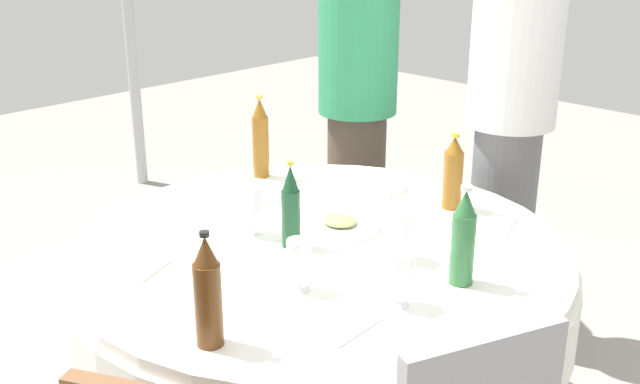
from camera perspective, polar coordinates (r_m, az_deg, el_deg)
The scene contains 18 objects.
dining_table at distance 2.39m, azimuth -0.00°, elevation -6.97°, with size 1.54×1.54×0.74m.
bottle_amber_mid at distance 2.86m, azimuth -4.46°, elevation 3.95°, with size 0.06×0.06×0.31m.
bottle_amber_outer at distance 2.59m, azimuth 9.89°, elevation 1.35°, with size 0.06×0.06×0.26m.
bottle_dark_green_far at distance 2.26m, azimuth -2.20°, elevation -1.17°, with size 0.06×0.06×0.27m.
bottle_brown_south at distance 1.78m, azimuth -8.38°, elevation -7.48°, with size 0.07×0.07×0.29m.
bottle_green_rear at distance 2.07m, azimuth 10.64°, elevation -3.44°, with size 0.07×0.07×0.28m.
wine_glass_south at distance 2.20m, azimuth 5.92°, elevation -2.55°, with size 0.08×0.08×0.15m.
wine_glass_rear at distance 2.01m, azimuth -1.60°, elevation -4.76°, with size 0.06×0.06×0.14m.
wine_glass_inner at distance 2.36m, azimuth -5.16°, elevation -0.66°, with size 0.07×0.07×0.16m.
wine_glass_front at distance 1.95m, azimuth 5.89°, elevation -5.64°, with size 0.07×0.07×0.14m.
plate_north at distance 2.72m, azimuth -5.49°, elevation -0.03°, with size 0.26×0.26×0.02m.
plate_near at distance 2.77m, azimuth 3.95°, elevation 0.43°, with size 0.24×0.24×0.02m.
plate_west at distance 2.43m, azimuth 1.48°, elevation -2.47°, with size 0.25×0.25×0.04m.
spoon_outer at distance 2.51m, azimuth 13.99°, elevation -2.55°, with size 0.18×0.02×0.01m, color silver.
fork_far at distance 1.86m, azimuth 2.89°, elevation -10.41°, with size 0.18×0.02×0.01m, color silver.
folded_napkin at distance 2.25m, azimuth -13.62°, elevation -5.00°, with size 0.17×0.17×0.02m, color white.
person_mid at distance 3.05m, azimuth 13.92°, elevation 4.39°, with size 0.34×0.34×1.68m.
person_outer at distance 3.34m, azimuth 2.81°, elevation 6.23°, with size 0.34×0.34×1.67m.
Camera 1 is at (-1.49, 1.51, 1.70)m, focal length 42.90 mm.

